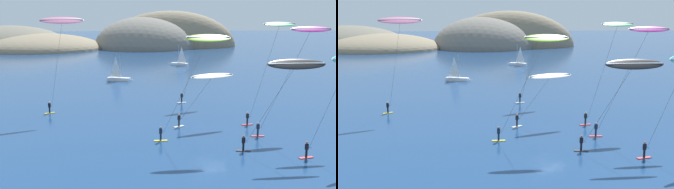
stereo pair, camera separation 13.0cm
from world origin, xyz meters
The scene contains 10 objects.
headland_island centered at (-10.91, 149.29, 0.00)m, with size 118.44×58.05×29.59m.
sailboat_near centered at (1.47, 61.68, 0.64)m, with size 5.92×2.77×5.70m.
sailboat_far centered at (16.43, 86.81, 0.64)m, with size 5.61×3.84×5.70m.
kitesurfer_lime centered at (12.21, 19.31, 10.65)m, with size 8.54×1.81×11.90m.
kitesurfer_white centered at (14.12, 26.32, 5.75)m, with size 8.33×3.85×6.51m.
kitesurfer_black centered at (20.62, 15.08, 8.50)m, with size 9.14×1.63×9.56m.
kitesurfer_green centered at (22.37, 25.77, 11.62)m, with size 7.00×2.28×13.07m.
kitesurfer_magenta centered at (23.90, 20.26, 11.18)m, with size 9.01×1.46×12.69m.
kitesurfer_red centered at (14.71, 40.30, 9.57)m, with size 6.61×3.51×10.69m.
kitesurfer_pink centered at (-5.61, 34.36, 12.24)m, with size 6.29×3.81×13.60m.
Camera 1 is at (4.58, -26.13, 14.20)m, focal length 45.00 mm.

